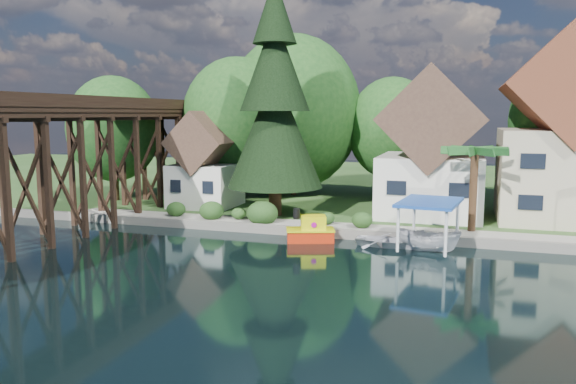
{
  "coord_description": "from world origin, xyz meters",
  "views": [
    {
      "loc": [
        9.39,
        -27.35,
        8.12
      ],
      "look_at": [
        -1.16,
        6.0,
        3.22
      ],
      "focal_mm": 35.0,
      "sensor_mm": 36.0,
      "label": 1
    }
  ],
  "objects_px": {
    "palm_tree": "(475,153)",
    "tugboat": "(311,231)",
    "boat_canopy": "(429,230)",
    "shed": "(205,166)",
    "house_left": "(432,154)",
    "trestle_bridge": "(80,154)",
    "boat_white_a": "(389,239)",
    "house_center": "(564,138)",
    "conifer": "(275,103)"
  },
  "relations": [
    {
      "from": "palm_tree",
      "to": "tugboat",
      "type": "distance_m",
      "value": 11.6
    },
    {
      "from": "palm_tree",
      "to": "boat_canopy",
      "type": "distance_m",
      "value": 6.49
    },
    {
      "from": "shed",
      "to": "house_left",
      "type": "bearing_deg",
      "value": 4.77
    },
    {
      "from": "trestle_bridge",
      "to": "boat_white_a",
      "type": "xyz_separation_m",
      "value": [
        21.1,
        1.63,
        -4.93
      ]
    },
    {
      "from": "shed",
      "to": "palm_tree",
      "type": "xyz_separation_m",
      "value": [
        20.99,
        -4.13,
        1.78
      ]
    },
    {
      "from": "boat_canopy",
      "to": "palm_tree",
      "type": "bearing_deg",
      "value": 59.49
    },
    {
      "from": "palm_tree",
      "to": "tugboat",
      "type": "height_order",
      "value": "palm_tree"
    },
    {
      "from": "boat_white_a",
      "to": "house_left",
      "type": "bearing_deg",
      "value": -9.9
    },
    {
      "from": "house_left",
      "to": "house_center",
      "type": "bearing_deg",
      "value": 3.18
    },
    {
      "from": "house_left",
      "to": "boat_canopy",
      "type": "height_order",
      "value": "house_left"
    },
    {
      "from": "conifer",
      "to": "tugboat",
      "type": "distance_m",
      "value": 10.87
    },
    {
      "from": "house_center",
      "to": "boat_canopy",
      "type": "xyz_separation_m",
      "value": [
        -8.48,
        -10.32,
        -5.11
      ]
    },
    {
      "from": "house_center",
      "to": "boat_white_a",
      "type": "relative_size",
      "value": 3.45
    },
    {
      "from": "house_left",
      "to": "tugboat",
      "type": "bearing_deg",
      "value": -126.15
    },
    {
      "from": "conifer",
      "to": "boat_canopy",
      "type": "bearing_deg",
      "value": -27.43
    },
    {
      "from": "boat_white_a",
      "to": "boat_canopy",
      "type": "bearing_deg",
      "value": -102.71
    },
    {
      "from": "boat_white_a",
      "to": "house_center",
      "type": "bearing_deg",
      "value": -46.56
    },
    {
      "from": "shed",
      "to": "palm_tree",
      "type": "distance_m",
      "value": 21.46
    },
    {
      "from": "shed",
      "to": "boat_canopy",
      "type": "xyz_separation_m",
      "value": [
        18.52,
        -8.32,
        -2.52
      ]
    },
    {
      "from": "shed",
      "to": "tugboat",
      "type": "bearing_deg",
      "value": -35.11
    },
    {
      "from": "trestle_bridge",
      "to": "house_center",
      "type": "height_order",
      "value": "house_center"
    },
    {
      "from": "conifer",
      "to": "boat_white_a",
      "type": "distance_m",
      "value": 13.68
    },
    {
      "from": "boat_white_a",
      "to": "shed",
      "type": "bearing_deg",
      "value": 66.23
    },
    {
      "from": "house_left",
      "to": "shed",
      "type": "height_order",
      "value": "house_left"
    },
    {
      "from": "palm_tree",
      "to": "trestle_bridge",
      "type": "bearing_deg",
      "value": -168.69
    },
    {
      "from": "palm_tree",
      "to": "house_left",
      "type": "bearing_deg",
      "value": 117.92
    },
    {
      "from": "boat_canopy",
      "to": "house_left",
      "type": "bearing_deg",
      "value": 93.01
    },
    {
      "from": "house_left",
      "to": "house_center",
      "type": "relative_size",
      "value": 0.79
    },
    {
      "from": "house_left",
      "to": "boat_canopy",
      "type": "distance_m",
      "value": 10.56
    },
    {
      "from": "shed",
      "to": "tugboat",
      "type": "relative_size",
      "value": 2.3
    },
    {
      "from": "tugboat",
      "to": "house_center",
      "type": "bearing_deg",
      "value": 31.89
    },
    {
      "from": "conifer",
      "to": "boat_white_a",
      "type": "height_order",
      "value": "conifer"
    },
    {
      "from": "conifer",
      "to": "boat_canopy",
      "type": "height_order",
      "value": "conifer"
    },
    {
      "from": "house_left",
      "to": "boat_canopy",
      "type": "bearing_deg",
      "value": -86.99
    },
    {
      "from": "tugboat",
      "to": "boat_white_a",
      "type": "height_order",
      "value": "tugboat"
    },
    {
      "from": "shed",
      "to": "palm_tree",
      "type": "bearing_deg",
      "value": -11.14
    },
    {
      "from": "tugboat",
      "to": "boat_white_a",
      "type": "bearing_deg",
      "value": 1.79
    },
    {
      "from": "house_left",
      "to": "boat_white_a",
      "type": "distance_m",
      "value": 10.51
    },
    {
      "from": "house_center",
      "to": "tugboat",
      "type": "bearing_deg",
      "value": -148.11
    },
    {
      "from": "trestle_bridge",
      "to": "palm_tree",
      "type": "bearing_deg",
      "value": 11.31
    },
    {
      "from": "trestle_bridge",
      "to": "house_center",
      "type": "distance_m",
      "value": 33.96
    },
    {
      "from": "shed",
      "to": "trestle_bridge",
      "type": "bearing_deg",
      "value": -118.19
    },
    {
      "from": "boat_white_a",
      "to": "boat_canopy",
      "type": "distance_m",
      "value": 2.65
    },
    {
      "from": "house_center",
      "to": "conifer",
      "type": "relative_size",
      "value": 0.79
    },
    {
      "from": "trestle_bridge",
      "to": "conifer",
      "type": "xyz_separation_m",
      "value": [
        11.86,
        7.06,
        3.58
      ]
    },
    {
      "from": "conifer",
      "to": "boat_white_a",
      "type": "xyz_separation_m",
      "value": [
        9.24,
        -5.43,
        -8.51
      ]
    },
    {
      "from": "shed",
      "to": "boat_canopy",
      "type": "relative_size",
      "value": 1.53
    },
    {
      "from": "palm_tree",
      "to": "shed",
      "type": "bearing_deg",
      "value": 168.86
    },
    {
      "from": "conifer",
      "to": "house_left",
      "type": "bearing_deg",
      "value": 18.7
    },
    {
      "from": "trestle_bridge",
      "to": "boat_canopy",
      "type": "distance_m",
      "value": 23.88
    }
  ]
}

